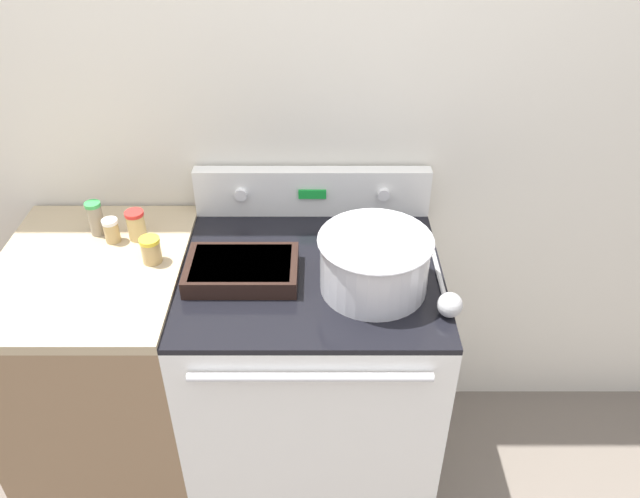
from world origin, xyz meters
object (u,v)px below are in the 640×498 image
(spice_jar_white_cap, at_px, (113,230))
(spice_jar_green_cap, at_px, (98,218))
(mixing_bowl, at_px, (376,261))
(ladle, at_px, (450,301))
(spice_jar_yellow_cap, at_px, (153,250))
(casserole_dish, at_px, (244,269))
(spice_jar_red_cap, at_px, (138,225))

(spice_jar_white_cap, xyz_separation_m, spice_jar_green_cap, (-0.06, 0.04, 0.02))
(spice_jar_white_cap, relative_size, spice_jar_green_cap, 0.70)
(mixing_bowl, distance_m, spice_jar_white_cap, 0.82)
(spice_jar_green_cap, bearing_deg, ladle, -18.75)
(spice_jar_yellow_cap, height_order, spice_jar_white_cap, spice_jar_yellow_cap)
(casserole_dish, distance_m, spice_jar_green_cap, 0.52)
(mixing_bowl, bearing_deg, ladle, -26.49)
(ladle, xyz_separation_m, spice_jar_yellow_cap, (-0.84, 0.20, 0.02))
(casserole_dish, relative_size, spice_jar_yellow_cap, 3.94)
(mixing_bowl, distance_m, spice_jar_green_cap, 0.89)
(spice_jar_green_cap, bearing_deg, spice_jar_yellow_cap, -36.43)
(spice_jar_yellow_cap, height_order, spice_jar_green_cap, spice_jar_green_cap)
(mixing_bowl, relative_size, spice_jar_green_cap, 2.86)
(mixing_bowl, xyz_separation_m, spice_jar_white_cap, (-0.79, 0.21, -0.04))
(spice_jar_yellow_cap, relative_size, spice_jar_green_cap, 0.73)
(spice_jar_red_cap, relative_size, spice_jar_green_cap, 0.86)
(casserole_dish, bearing_deg, spice_jar_white_cap, 157.97)
(spice_jar_yellow_cap, height_order, spice_jar_red_cap, spice_jar_red_cap)
(casserole_dish, height_order, spice_jar_red_cap, spice_jar_red_cap)
(spice_jar_yellow_cap, distance_m, spice_jar_white_cap, 0.18)
(ladle, bearing_deg, casserole_dish, 165.99)
(casserole_dish, relative_size, spice_jar_white_cap, 4.14)
(mixing_bowl, height_order, casserole_dish, mixing_bowl)
(mixing_bowl, xyz_separation_m, spice_jar_yellow_cap, (-0.65, 0.11, -0.04))
(spice_jar_yellow_cap, relative_size, spice_jar_white_cap, 1.05)
(mixing_bowl, height_order, spice_jar_red_cap, mixing_bowl)
(spice_jar_yellow_cap, distance_m, spice_jar_green_cap, 0.25)
(spice_jar_white_cap, bearing_deg, ladle, -17.49)
(ladle, xyz_separation_m, spice_jar_white_cap, (-0.99, 0.31, 0.02))
(ladle, height_order, spice_jar_yellow_cap, spice_jar_yellow_cap)
(ladle, xyz_separation_m, spice_jar_red_cap, (-0.91, 0.33, 0.03))
(ladle, xyz_separation_m, spice_jar_green_cap, (-1.04, 0.35, 0.04))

